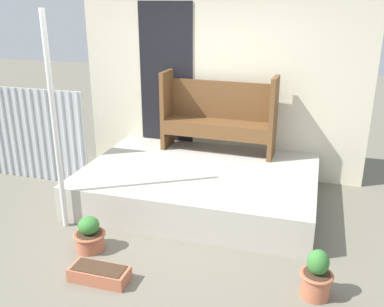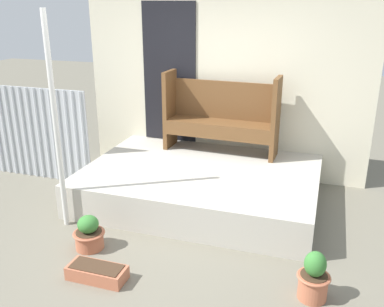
# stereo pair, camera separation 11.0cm
# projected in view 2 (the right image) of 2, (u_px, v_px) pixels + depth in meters

# --- Properties ---
(ground_plane) EXTENTS (24.00, 24.00, 0.00)m
(ground_plane) POSITION_uv_depth(u_px,v_px,m) (165.00, 238.00, 4.67)
(ground_plane) COLOR #706B5B
(porch_slab) EXTENTS (2.90, 2.05, 0.43)m
(porch_slab) POSITION_uv_depth(u_px,v_px,m) (201.00, 184.00, 5.48)
(porch_slab) COLOR #B7B2A5
(porch_slab) RESTS_ON ground_plane
(house_wall) EXTENTS (4.10, 0.08, 2.60)m
(house_wall) POSITION_uv_depth(u_px,v_px,m) (220.00, 85.00, 6.07)
(house_wall) COLOR beige
(house_wall) RESTS_ON ground_plane
(fence_corrugated) EXTENTS (2.41, 0.05, 1.32)m
(fence_corrugated) POSITION_uv_depth(u_px,v_px,m) (15.00, 131.00, 6.17)
(fence_corrugated) COLOR #ADB2B7
(fence_corrugated) RESTS_ON ground_plane
(support_post) EXTENTS (0.06, 0.06, 2.38)m
(support_post) POSITION_uv_depth(u_px,v_px,m) (56.00, 125.00, 4.55)
(support_post) COLOR silver
(support_post) RESTS_ON ground_plane
(bench) EXTENTS (1.58, 0.46, 1.10)m
(bench) POSITION_uv_depth(u_px,v_px,m) (221.00, 113.00, 5.88)
(bench) COLOR brown
(bench) RESTS_ON porch_slab
(flower_pot_left) EXTENTS (0.33, 0.33, 0.37)m
(flower_pot_left) POSITION_uv_depth(u_px,v_px,m) (89.00, 234.00, 4.42)
(flower_pot_left) COLOR #B76647
(flower_pot_left) RESTS_ON ground_plane
(flower_pot_middle) EXTENTS (0.29, 0.29, 0.46)m
(flower_pot_middle) POSITION_uv_depth(u_px,v_px,m) (314.00, 278.00, 3.66)
(flower_pot_middle) COLOR #B76647
(flower_pot_middle) RESTS_ON ground_plane
(planter_box_rect) EXTENTS (0.55, 0.23, 0.14)m
(planter_box_rect) POSITION_uv_depth(u_px,v_px,m) (97.00, 272.00, 3.96)
(planter_box_rect) COLOR #B76647
(planter_box_rect) RESTS_ON ground_plane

